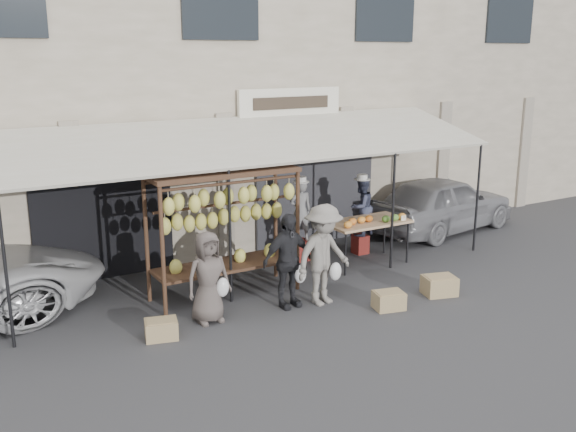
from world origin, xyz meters
name	(u,v)px	position (x,y,z in m)	size (l,w,h in m)	color
ground_plane	(316,312)	(0.00, 0.00, 0.00)	(90.00, 90.00, 0.00)	#2D2D30
shophouse	(169,75)	(0.00, 6.50, 3.65)	(24.00, 6.15, 7.30)	#C2B29E
awning	(251,141)	(0.01, 2.28, 2.57)	(10.00, 2.35, 2.92)	beige
banana_rack	(225,209)	(-0.96, 1.42, 1.57)	(2.60, 0.90, 2.24)	#382617
produce_table	(368,223)	(2.24, 1.57, 0.87)	(1.70, 0.90, 1.04)	tan
vendor_left	(301,211)	(1.21, 2.49, 1.05)	(0.46, 0.30, 1.25)	gray
vendor_right	(361,207)	(2.56, 2.24, 1.02)	(0.60, 0.47, 1.24)	#383D56
customer_left	(208,277)	(-1.67, 0.56, 0.74)	(0.72, 0.47, 1.48)	#534A46
customer_mid	(287,261)	(-0.28, 0.48, 0.81)	(0.95, 0.39, 1.61)	#252528
customer_right	(323,255)	(0.31, 0.28, 0.87)	(1.12, 0.65, 1.74)	gray
stool_left	(300,250)	(1.21, 2.49, 0.21)	(0.31, 0.31, 0.43)	maroon
stool_right	(360,244)	(2.56, 2.24, 0.20)	(0.28, 0.28, 0.40)	maroon
crate_near_a	(389,300)	(1.13, -0.48, 0.15)	(0.49, 0.37, 0.29)	tan
crate_near_b	(439,286)	(2.31, -0.42, 0.17)	(0.56, 0.42, 0.33)	tan
crate_far	(161,329)	(-2.54, 0.35, 0.14)	(0.48, 0.36, 0.29)	tan
sedan	(442,203)	(5.30, 2.68, 0.68)	(1.61, 4.00, 1.36)	gray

